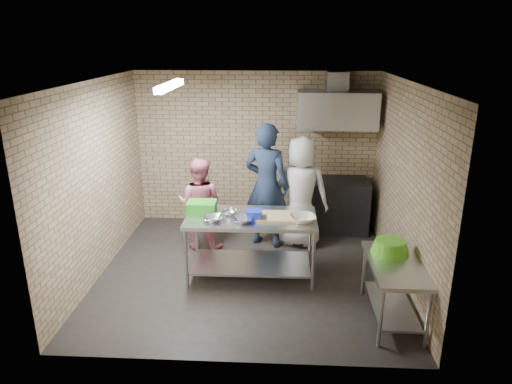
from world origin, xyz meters
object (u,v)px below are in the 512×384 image
(man_navy, at_px, (267,186))
(woman_pink, at_px, (200,204))
(green_crate, at_px, (202,207))
(bottle_red, at_px, (338,112))
(woman_white, at_px, (301,192))
(prep_table, at_px, (251,246))
(bottle_green, at_px, (362,113))
(side_counter, at_px, (393,291))
(stove, at_px, (332,205))
(blue_tub, at_px, (254,215))
(green_basin, at_px, (390,247))

(man_navy, height_order, woman_pink, man_navy)
(green_crate, distance_m, bottle_red, 2.97)
(woman_white, bearing_deg, green_crate, 46.39)
(prep_table, xyz_separation_m, bottle_green, (1.75, 1.99, 1.57))
(bottle_green, xyz_separation_m, man_navy, (-1.57, -0.92, -1.01))
(prep_table, relative_size, man_navy, 0.89)
(man_navy, xyz_separation_m, woman_pink, (-1.05, -0.19, -0.26))
(bottle_green, bearing_deg, side_counter, -90.00)
(stove, xyz_separation_m, blue_tub, (-1.25, -1.85, 0.51))
(green_crate, relative_size, bottle_red, 2.21)
(side_counter, xyz_separation_m, stove, (-0.45, 2.75, 0.08))
(stove, relative_size, bottle_red, 6.67)
(woman_pink, bearing_deg, blue_tub, 142.34)
(blue_tub, xyz_separation_m, woman_pink, (-0.92, 0.98, -0.22))
(blue_tub, relative_size, bottle_green, 1.33)
(prep_table, bearing_deg, bottle_red, 55.78)
(stove, distance_m, man_navy, 1.42)
(stove, distance_m, woman_pink, 2.35)
(blue_tub, xyz_separation_m, woman_white, (0.67, 1.21, -0.06))
(bottle_green, relative_size, man_navy, 0.07)
(side_counter, relative_size, blue_tub, 6.03)
(blue_tub, height_order, bottle_green, bottle_green)
(stove, height_order, bottle_green, bottle_green)
(prep_table, relative_size, green_crate, 4.50)
(bottle_red, bearing_deg, man_navy, -141.94)
(green_crate, relative_size, bottle_green, 2.65)
(bottle_red, bearing_deg, side_counter, -82.38)
(woman_white, bearing_deg, prep_table, 68.49)
(side_counter, distance_m, bottle_red, 3.44)
(man_navy, bearing_deg, green_crate, 67.93)
(bottle_green, relative_size, woman_white, 0.08)
(stove, bearing_deg, green_crate, -140.89)
(blue_tub, bearing_deg, woman_white, 61.07)
(bottle_red, bearing_deg, blue_tub, -121.95)
(prep_table, relative_size, woman_pink, 1.21)
(green_basin, distance_m, bottle_green, 2.98)
(stove, height_order, green_crate, green_crate)
(green_basin, distance_m, bottle_red, 3.01)
(bottle_green, distance_m, man_navy, 2.08)
(side_counter, relative_size, man_navy, 0.60)
(woman_white, bearing_deg, bottle_green, -128.34)
(blue_tub, bearing_deg, bottle_red, 58.05)
(man_navy, bearing_deg, stove, -128.13)
(prep_table, distance_m, side_counter, 2.02)
(green_crate, bearing_deg, blue_tub, -16.35)
(prep_table, relative_size, stove, 1.49)
(prep_table, xyz_separation_m, side_counter, (1.75, -1.00, -0.07))
(side_counter, bearing_deg, bottle_green, 90.00)
(bottle_red, distance_m, bottle_green, 0.40)
(prep_table, bearing_deg, woman_white, 57.09)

